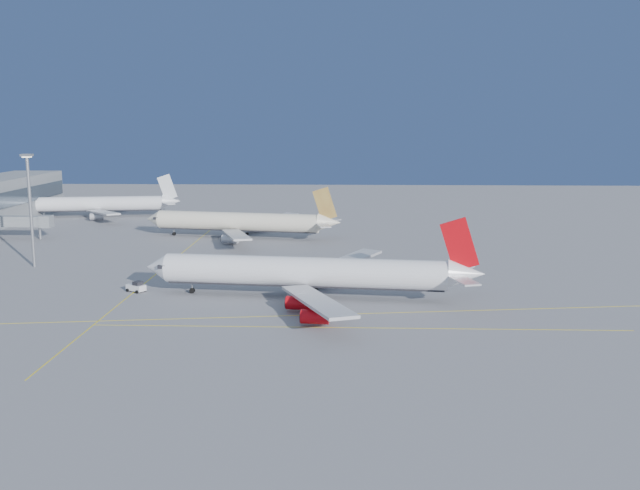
{
  "coord_description": "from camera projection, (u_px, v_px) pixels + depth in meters",
  "views": [
    {
      "loc": [
        2.48,
        -128.55,
        34.18
      ],
      "look_at": [
        -3.11,
        25.51,
        7.0
      ],
      "focal_mm": 40.0,
      "sensor_mm": 36.0,
      "label": 1
    }
  ],
  "objects": [
    {
      "name": "ground",
      "position": [
        332.0,
        306.0,
        132.54
      ],
      "size": [
        500.0,
        500.0,
        0.0
      ],
      "primitive_type": "plane",
      "color": "slate",
      "rests_on": "ground"
    },
    {
      "name": "jet_bridge",
      "position": [
        15.0,
        221.0,
        205.83
      ],
      "size": [
        23.6,
        3.6,
        6.9
      ],
      "color": "gray",
      "rests_on": "ground"
    },
    {
      "name": "taxiway_lines",
      "position": [
        257.0,
        297.0,
        139.31
      ],
      "size": [
        118.86,
        140.0,
        0.02
      ],
      "color": "yellow",
      "rests_on": "ground"
    },
    {
      "name": "airliner_virgin",
      "position": [
        311.0,
        273.0,
        137.87
      ],
      "size": [
        66.61,
        59.5,
        16.43
      ],
      "rotation": [
        0.0,
        0.0,
        -0.11
      ],
      "color": "white",
      "rests_on": "ground"
    },
    {
      "name": "airliner_etihad",
      "position": [
        242.0,
        222.0,
        208.01
      ],
      "size": [
        59.2,
        54.1,
        15.5
      ],
      "rotation": [
        0.0,
        0.0,
        -0.17
      ],
      "color": "beige",
      "rests_on": "ground"
    },
    {
      "name": "airliner_third",
      "position": [
        101.0,
        204.0,
        253.84
      ],
      "size": [
        56.04,
        51.17,
        15.06
      ],
      "rotation": [
        0.0,
        0.0,
        0.15
      ],
      "color": "white",
      "rests_on": "ground"
    },
    {
      "name": "pushback_tug",
      "position": [
        136.0,
        287.0,
        143.26
      ],
      "size": [
        4.32,
        3.78,
        2.18
      ],
      "rotation": [
        0.0,
        0.0,
        -0.54
      ],
      "color": "white",
      "rests_on": "ground"
    },
    {
      "name": "light_mast",
      "position": [
        30.0,
        201.0,
        165.0
      ],
      "size": [
        2.29,
        2.29,
        26.43
      ],
      "color": "gray",
      "rests_on": "ground"
    }
  ]
}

